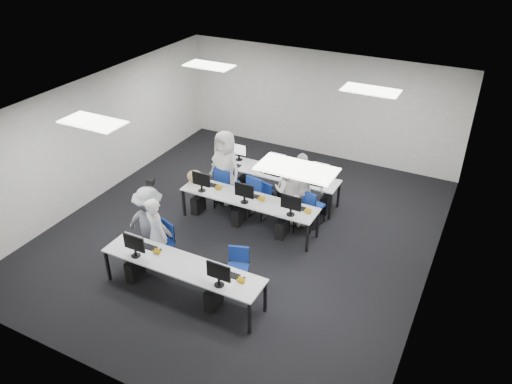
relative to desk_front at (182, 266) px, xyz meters
The scene contains 23 objects.
room 2.54m from the desk_front, 90.00° to the left, with size 9.00×9.02×3.00m.
ceiling_panels 3.33m from the desk_front, 90.00° to the left, with size 5.20×4.60×0.02m.
desk_front is the anchor object (origin of this frame).
desk_mid 2.60m from the desk_front, 90.00° to the left, with size 3.20×0.70×0.73m.
desk_back 4.00m from the desk_front, 90.00° to the left, with size 3.20×0.70×0.73m.
equipment_front 0.38m from the desk_front, behind, with size 2.51×0.41×1.19m.
equipment_mid 2.61m from the desk_front, 94.24° to the left, with size 2.91×0.41×1.19m.
equipment_back 4.04m from the desk_front, 87.27° to the left, with size 2.91×0.41×1.19m.
chair_0 1.24m from the desk_front, 145.92° to the left, with size 0.57×0.60×0.89m.
chair_1 1.11m from the desk_front, 40.23° to the left, with size 0.52×0.55×0.83m.
chair_2 3.36m from the desk_front, 106.62° to the left, with size 0.61×0.64×0.98m.
chair_3 3.14m from the desk_front, 88.98° to the left, with size 0.48×0.51×0.81m.
chair_4 3.29m from the desk_front, 69.89° to the left, with size 0.53×0.55×0.82m.
chair_5 3.51m from the desk_front, 106.44° to the left, with size 0.50×0.54×0.95m.
chair_6 3.35m from the desk_front, 91.49° to the left, with size 0.56×0.59×0.97m.
chair_7 3.60m from the desk_front, 69.84° to the left, with size 0.54×0.57×0.90m.
handbag 3.06m from the desk_front, 118.39° to the left, with size 0.38×0.24×0.31m, color #A47E54.
student_0 1.04m from the desk_front, 152.06° to the left, with size 0.59×0.38×1.61m, color silver.
student_1 3.30m from the desk_front, 76.75° to the left, with size 0.77×0.60×1.58m, color silver.
student_2 3.52m from the desk_front, 106.84° to the left, with size 0.89×0.58×1.83m, color silver.
student_3 3.42m from the desk_front, 73.83° to the left, with size 1.03×0.43×1.75m, color silver.
photographer 1.43m from the desk_front, 150.48° to the left, with size 1.06×0.61×1.64m, color slate.
dslr_camera 1.83m from the desk_front, 144.95° to the left, with size 0.14×0.18×0.10m, color black.
Camera 1 is at (4.46, -8.16, 6.46)m, focal length 35.00 mm.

